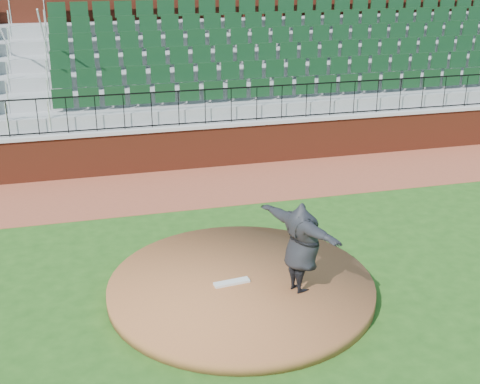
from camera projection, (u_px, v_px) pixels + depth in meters
name	position (u px, v px, depth m)	size (l,w,h in m)	color
ground	(259.00, 280.00, 12.54)	(90.00, 90.00, 0.00)	#224E16
warning_track	(204.00, 185.00, 17.40)	(34.00, 3.20, 0.01)	brown
field_wall	(193.00, 148.00, 18.62)	(34.00, 0.35, 1.20)	maroon
wall_cap	(193.00, 126.00, 18.39)	(34.00, 0.45, 0.10)	#B7B7B7
wall_railing	(192.00, 108.00, 18.18)	(34.00, 0.05, 1.00)	black
seating_stands	(176.00, 73.00, 20.46)	(34.00, 5.10, 4.60)	gray
concourse_wall	(163.00, 46.00, 22.81)	(34.00, 0.50, 5.50)	maroon
pitchers_mound	(241.00, 287.00, 12.03)	(5.02, 5.02, 0.25)	brown
pitching_rubber	(232.00, 282.00, 11.91)	(0.68, 0.17, 0.05)	silver
pitcher	(301.00, 247.00, 11.39)	(2.14, 0.58, 1.74)	black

